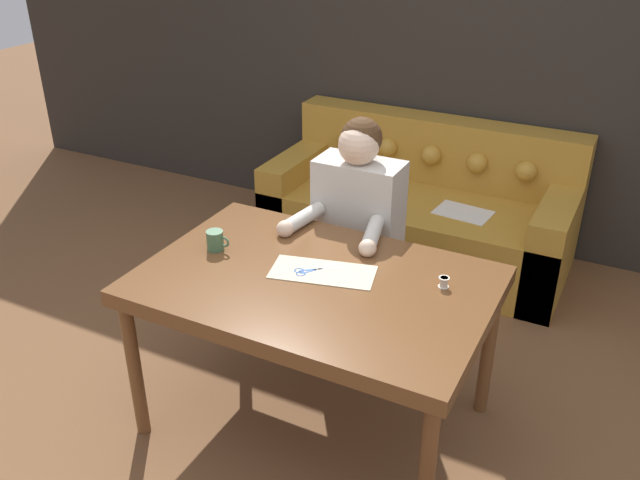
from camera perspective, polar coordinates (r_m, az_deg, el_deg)
name	(u,v)px	position (r m, az deg, el deg)	size (l,w,h in m)	color
ground_plane	(330,429)	(3.21, 0.81, -15.65)	(16.00, 16.00, 0.00)	brown
wall_back	(488,49)	(4.51, 13.94, 15.36)	(8.00, 0.06, 2.60)	#2D2823
dining_table	(315,293)	(2.84, -0.42, -4.48)	(1.45, 0.96, 0.76)	brown
couch	(420,212)	(4.49, 8.42, 2.37)	(1.92, 0.87, 0.87)	#B7842D
person	(357,236)	(3.42, 3.13, 0.30)	(0.49, 0.56, 1.25)	#33281E
pattern_paper_main	(323,272)	(2.84, 0.24, -2.72)	(0.47, 0.30, 0.00)	beige
scissors	(311,271)	(2.85, -0.80, -2.61)	(0.19, 0.19, 0.01)	silver
mug	(215,240)	(3.04, -8.79, -0.04)	(0.11, 0.08, 0.09)	#47704C
thread_spool	(444,282)	(2.78, 10.38, -3.52)	(0.04, 0.04, 0.05)	beige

